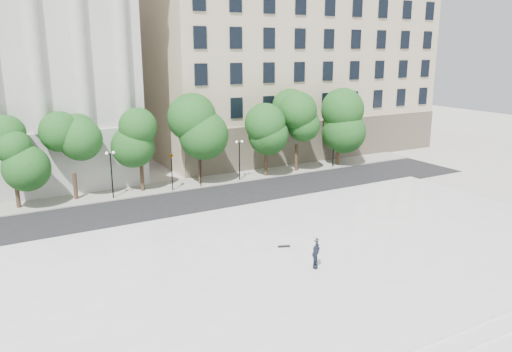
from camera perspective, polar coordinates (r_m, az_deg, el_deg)
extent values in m
plane|color=beige|center=(30.07, 7.32, -11.90)|extent=(160.00, 160.00, 0.00)
cube|color=white|center=(32.19, 4.10, -9.54)|extent=(44.00, 22.00, 0.45)
cube|color=black|center=(44.71, -6.59, -2.95)|extent=(60.00, 8.00, 0.02)
cube|color=#9D9B91|center=(50.06, -9.29, -1.10)|extent=(60.00, 4.00, 0.12)
cube|color=#C6B697|center=(70.60, 1.59, 12.14)|extent=(36.00, 26.00, 21.00)
cylinder|color=black|center=(47.82, -9.58, 0.25)|extent=(0.10, 0.10, 3.50)
imported|color=black|center=(47.36, -9.69, 2.74)|extent=(1.08, 1.85, 0.74)
cylinder|color=black|center=(48.85, -6.37, 0.67)|extent=(0.10, 0.10, 3.50)
imported|color=black|center=(48.40, -6.44, 3.05)|extent=(0.50, 1.62, 0.64)
imported|color=black|center=(30.50, 6.77, -10.02)|extent=(1.65, 1.92, 0.51)
cube|color=black|center=(33.52, 3.22, -8.03)|extent=(0.82, 0.47, 0.08)
cylinder|color=#382619|center=(46.83, -25.60, -1.92)|extent=(0.36, 0.36, 2.51)
sphere|color=#124115|center=(46.07, -26.05, 2.14)|extent=(3.40, 3.40, 3.40)
cylinder|color=#382619|center=(47.49, -19.95, -1.15)|extent=(0.36, 0.36, 2.50)
sphere|color=#124115|center=(46.75, -20.30, 2.86)|extent=(3.51, 3.51, 3.51)
cylinder|color=#382619|center=(48.45, -12.88, -0.24)|extent=(0.36, 0.36, 2.67)
sphere|color=#124115|center=(47.69, -13.13, 3.98)|extent=(4.37, 4.37, 4.37)
cylinder|color=#382619|center=(50.04, -6.39, 0.65)|extent=(0.36, 0.36, 2.91)
sphere|color=#124115|center=(49.26, -6.52, 5.11)|extent=(4.06, 4.06, 4.06)
cylinder|color=#382619|center=(52.91, 1.14, 1.34)|extent=(0.36, 0.36, 2.65)
sphere|color=#124115|center=(52.21, 1.15, 5.19)|extent=(4.54, 4.54, 4.54)
cylinder|color=#382619|center=(55.16, 4.62, 2.04)|extent=(0.36, 0.36, 3.03)
sphere|color=#124115|center=(54.43, 4.70, 6.28)|extent=(4.39, 4.39, 4.39)
cylinder|color=#382619|center=(58.82, 9.31, 2.47)|extent=(0.36, 0.36, 2.62)
sphere|color=#124115|center=(58.21, 9.45, 5.91)|extent=(4.15, 4.15, 4.15)
cylinder|color=black|center=(46.51, -16.15, -0.09)|extent=(0.12, 0.12, 4.18)
cube|color=black|center=(46.05, -16.33, 2.43)|extent=(0.60, 0.06, 0.06)
sphere|color=white|center=(45.96, -16.70, 2.51)|extent=(0.28, 0.28, 0.28)
sphere|color=white|center=(46.09, -15.98, 2.60)|extent=(0.28, 0.28, 0.28)
cylinder|color=black|center=(50.91, -1.91, 1.61)|extent=(0.12, 0.12, 4.01)
cube|color=black|center=(50.51, -1.92, 3.82)|extent=(0.60, 0.06, 0.06)
sphere|color=white|center=(50.35, -2.23, 3.90)|extent=(0.28, 0.28, 0.28)
sphere|color=white|center=(50.63, -1.62, 3.97)|extent=(0.28, 0.28, 0.28)
cylinder|color=black|center=(57.37, 8.82, 2.87)|extent=(0.12, 0.12, 3.96)
cube|color=black|center=(57.02, 8.90, 4.83)|extent=(0.60, 0.06, 0.06)
sphere|color=white|center=(56.82, 8.66, 4.90)|extent=(0.28, 0.28, 0.28)
sphere|color=white|center=(57.19, 9.14, 4.95)|extent=(0.28, 0.28, 0.28)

